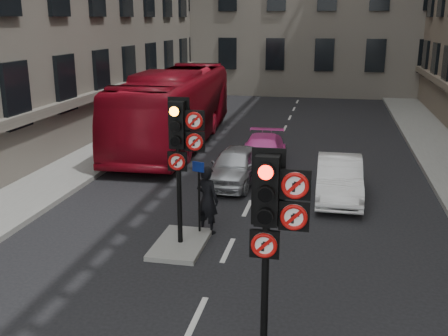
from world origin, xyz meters
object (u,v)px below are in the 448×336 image
at_px(car_white, 339,178).
at_px(motorcycle, 260,174).
at_px(car_silver, 236,165).
at_px(motorcyclist, 207,200).
at_px(bus_red, 175,108).
at_px(signal_near, 272,213).
at_px(car_pink, 262,152).
at_px(info_sign, 199,187).
at_px(signal_far, 181,140).

distance_m(car_white, motorcycle, 2.57).
xyz_separation_m(car_silver, motorcyclist, (0.05, -4.36, 0.28)).
bearing_deg(bus_red, motorcycle, -52.77).
height_order(car_white, bus_red, bus_red).
bearing_deg(signal_near, motorcyclist, 114.05).
bearing_deg(car_pink, info_sign, -97.97).
xyz_separation_m(bus_red, motorcyclist, (3.75, -9.55, -0.73)).
height_order(signal_near, signal_far, signal_far).
distance_m(signal_near, car_silver, 9.84).
relative_size(car_silver, bus_red, 0.31).
bearing_deg(bus_red, motorcyclist, -70.69).
height_order(car_pink, info_sign, info_sign).
bearing_deg(info_sign, motorcyclist, 76.97).
distance_m(signal_near, car_white, 8.81).
relative_size(car_pink, motorcycle, 2.34).
distance_m(signal_near, signal_far, 4.77).
relative_size(bus_red, motorcycle, 6.87).
bearing_deg(car_white, signal_near, -98.34).
distance_m(bus_red, motorcycle, 7.35).
xyz_separation_m(bus_red, info_sign, (3.60, -9.82, -0.31)).
bearing_deg(motorcycle, info_sign, -112.27).
bearing_deg(bus_red, signal_far, -74.35).
bearing_deg(motorcycle, signal_far, -112.67).
relative_size(signal_near, motorcycle, 2.08).
relative_size(signal_near, car_white, 0.92).
height_order(car_silver, car_pink, car_silver).
height_order(signal_near, car_pink, signal_near).
height_order(signal_near, motorcycle, signal_near).
bearing_deg(motorcyclist, signal_far, 93.26).
bearing_deg(motorcyclist, car_white, -110.79).
xyz_separation_m(signal_far, info_sign, (0.21, 0.74, -1.37)).
bearing_deg(signal_near, bus_red, 112.35).
bearing_deg(info_sign, car_silver, 105.30).
height_order(signal_far, car_white, signal_far).
xyz_separation_m(car_silver, car_white, (3.43, -0.85, 0.02)).
height_order(signal_near, motorcyclist, signal_near).
distance_m(signal_far, motorcyclist, 2.09).
bearing_deg(motorcyclist, signal_near, 137.24).
bearing_deg(car_white, bus_red, 139.11).
bearing_deg(car_white, motorcycle, 169.75).
height_order(signal_far, bus_red, signal_far).
bearing_deg(car_silver, motorcyclist, -83.43).
relative_size(car_pink, motorcyclist, 2.21).
height_order(bus_red, motorcyclist, bus_red).
bearing_deg(info_sign, bus_red, 126.73).
distance_m(signal_far, car_silver, 5.76).
height_order(bus_red, info_sign, bus_red).
bearing_deg(signal_near, car_pink, 98.23).
xyz_separation_m(car_white, bus_red, (-7.14, 6.05, 1.00)).
distance_m(car_white, bus_red, 9.41).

